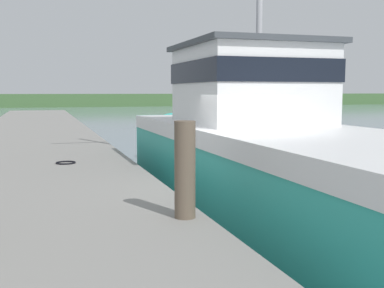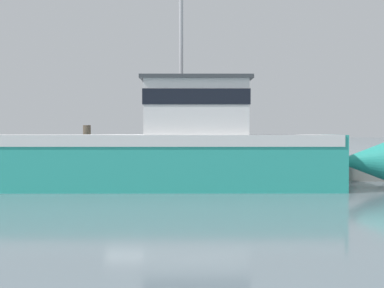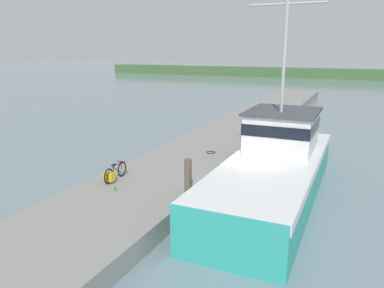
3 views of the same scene
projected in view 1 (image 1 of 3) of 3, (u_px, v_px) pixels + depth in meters
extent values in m
plane|color=gray|center=(235.00, 220.00, 9.61)|extent=(320.00, 320.00, 0.00)
cube|color=gray|center=(29.00, 217.00, 8.40)|extent=(5.00, 80.00, 0.77)
cube|color=#426638|center=(228.00, 100.00, 90.08)|extent=(180.00, 5.00, 2.17)
cube|color=teal|center=(279.00, 170.00, 10.21)|extent=(3.68, 12.55, 1.80)
cone|color=teal|center=(180.00, 138.00, 17.21)|extent=(1.73, 2.27, 1.71)
cube|color=white|center=(280.00, 136.00, 10.13)|extent=(3.76, 12.30, 0.36)
cube|color=white|center=(249.00, 86.00, 11.50)|extent=(2.91, 3.35, 1.79)
cube|color=black|center=(249.00, 73.00, 11.46)|extent=(2.97, 3.41, 0.50)
cube|color=#3D4247|center=(250.00, 45.00, 11.39)|extent=(3.14, 3.61, 0.12)
cylinder|color=brown|center=(185.00, 170.00, 6.78)|extent=(0.30, 0.30, 1.38)
torus|color=black|center=(66.00, 163.00, 12.03)|extent=(0.49, 0.49, 0.04)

